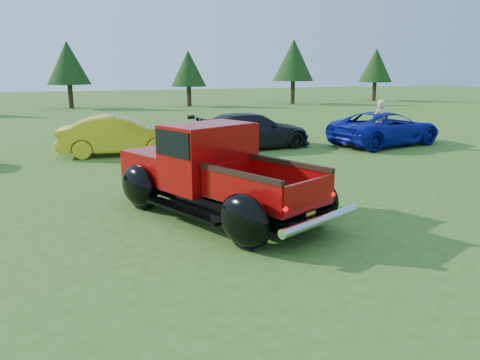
# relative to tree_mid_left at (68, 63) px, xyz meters

# --- Properties ---
(ground) EXTENTS (120.00, 120.00, 0.00)m
(ground) POSITION_rel_tree_mid_left_xyz_m (3.00, -31.00, -3.38)
(ground) COLOR #3B5E1B
(ground) RESTS_ON ground
(tree_mid_left) EXTENTS (3.20, 3.20, 5.00)m
(tree_mid_left) POSITION_rel_tree_mid_left_xyz_m (0.00, 0.00, 0.00)
(tree_mid_left) COLOR #332114
(tree_mid_left) RESTS_ON ground
(tree_mid_right) EXTENTS (2.82, 2.82, 4.40)m
(tree_mid_right) POSITION_rel_tree_mid_left_xyz_m (9.00, -1.00, -0.41)
(tree_mid_right) COLOR #332114
(tree_mid_right) RESTS_ON ground
(tree_east) EXTENTS (3.46, 3.46, 5.40)m
(tree_east) POSITION_rel_tree_mid_left_xyz_m (18.00, -1.50, 0.27)
(tree_east) COLOR #332114
(tree_east) RESTS_ON ground
(tree_far_east) EXTENTS (3.07, 3.07, 4.80)m
(tree_far_east) POSITION_rel_tree_mid_left_xyz_m (27.00, -0.50, -0.14)
(tree_far_east) COLOR #332114
(tree_far_east) RESTS_ON ground
(pickup_truck) EXTENTS (3.99, 5.45, 1.91)m
(pickup_truck) POSITION_rel_tree_mid_left_xyz_m (2.56, -29.04, -2.48)
(pickup_truck) COLOR black
(pickup_truck) RESTS_ON ground
(show_car_yellow) EXTENTS (4.35, 1.87, 1.39)m
(show_car_yellow) POSITION_rel_tree_mid_left_xyz_m (1.50, -21.35, -2.69)
(show_car_yellow) COLOR gold
(show_car_yellow) RESTS_ON ground
(show_car_grey) EXTENTS (4.87, 2.42, 1.36)m
(show_car_grey) POSITION_rel_tree_mid_left_xyz_m (6.41, -21.67, -2.70)
(show_car_grey) COLOR black
(show_car_grey) RESTS_ON ground
(show_car_blue) EXTENTS (5.17, 3.17, 1.34)m
(show_car_blue) POSITION_rel_tree_mid_left_xyz_m (11.73, -22.75, -2.71)
(show_car_blue) COLOR #0D1490
(show_car_blue) RESTS_ON ground
(spectator) EXTENTS (0.75, 0.59, 1.83)m
(spectator) POSITION_rel_tree_mid_left_xyz_m (11.20, -23.01, -2.47)
(spectator) COLOR beige
(spectator) RESTS_ON ground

